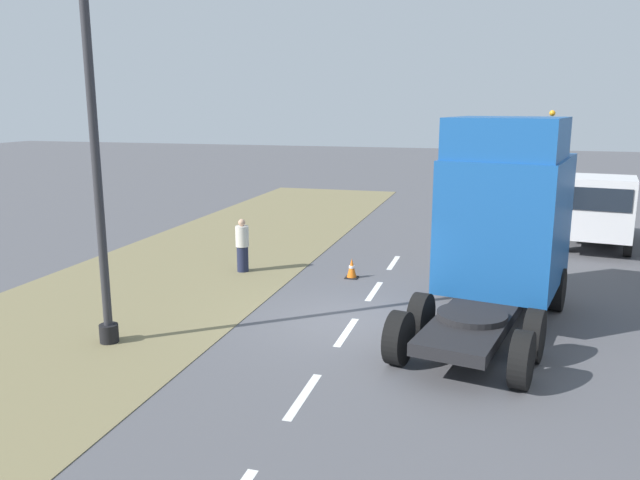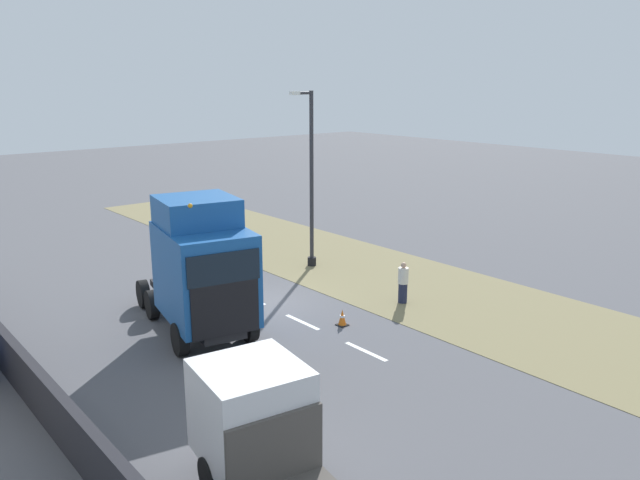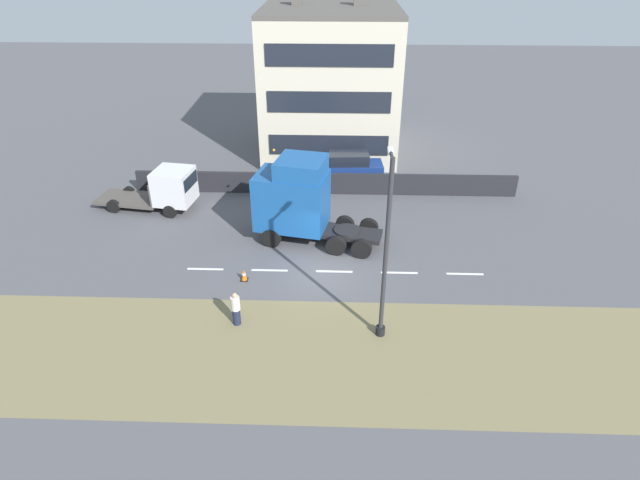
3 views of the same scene
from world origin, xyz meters
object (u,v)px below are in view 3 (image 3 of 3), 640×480
Objects in this scene: lorry_cab at (297,200)px; pedestrian at (236,309)px; flatbed_truck at (167,189)px; lamp_post at (385,262)px; parked_car at (347,168)px; traffic_cone_lead at (244,275)px.

lorry_cab is 4.32× the size of pedestrian.
lamp_post reaches higher than flatbed_truck.
lorry_cab is at bearing 76.69° from flatbed_truck.
parked_car is at bearing 120.76° from flatbed_truck.
traffic_cone_lead is (-4.09, 2.29, -2.04)m from lorry_cab.
pedestrian reaches higher than traffic_cone_lead.
pedestrian is (-14.92, 4.81, -0.22)m from parked_car.
lorry_cab is 8.60m from flatbed_truck.
parked_car is at bearing 4.64° from lamp_post.
flatbed_truck is 10.72× the size of traffic_cone_lead.
lamp_post is 4.89× the size of pedestrian.
lorry_cab is at bearing 156.10° from parked_car.
flatbed_truck reaches higher than pedestrian.
lamp_post is (-15.35, -1.24, 2.56)m from parked_car.
flatbed_truck is at bearing 37.81° from traffic_cone_lead.
parked_car is (4.35, -10.67, -0.37)m from flatbed_truck.
lamp_post is at bearing 55.88° from flatbed_truck.
pedestrian is at bearing 158.20° from parked_car.
pedestrian is at bearing 37.59° from flatbed_truck.
parked_car reaches higher than traffic_cone_lead.
flatbed_truck is 11.53m from parked_car.
pedestrian is at bearing 85.94° from lamp_post.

